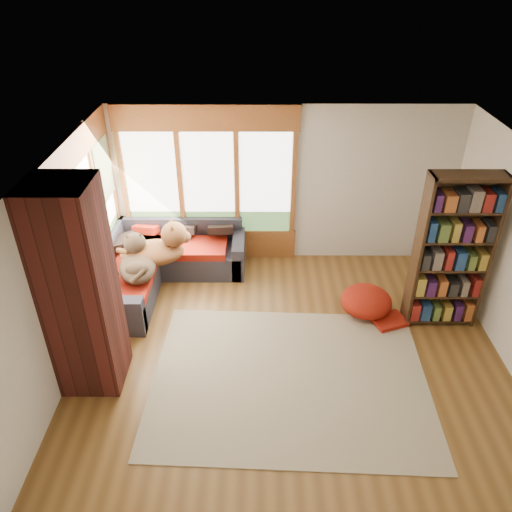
% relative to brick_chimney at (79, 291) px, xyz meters
% --- Properties ---
extents(floor, '(5.50, 5.50, 0.00)m').
position_rel_brick_chimney_xyz_m(floor, '(2.40, 0.35, -1.30)').
color(floor, brown).
rests_on(floor, ground).
extents(ceiling, '(5.50, 5.50, 0.00)m').
position_rel_brick_chimney_xyz_m(ceiling, '(2.40, 0.35, 1.30)').
color(ceiling, white).
extents(wall_back, '(5.50, 0.04, 2.60)m').
position_rel_brick_chimney_xyz_m(wall_back, '(2.40, 2.85, 0.00)').
color(wall_back, silver).
rests_on(wall_back, ground).
extents(wall_front, '(5.50, 0.04, 2.60)m').
position_rel_brick_chimney_xyz_m(wall_front, '(2.40, -2.15, 0.00)').
color(wall_front, silver).
rests_on(wall_front, ground).
extents(wall_left, '(0.04, 5.00, 2.60)m').
position_rel_brick_chimney_xyz_m(wall_left, '(-0.35, 0.35, 0.00)').
color(wall_left, silver).
rests_on(wall_left, ground).
extents(windows_back, '(2.82, 0.10, 1.90)m').
position_rel_brick_chimney_xyz_m(windows_back, '(1.20, 2.82, 0.05)').
color(windows_back, '#945525').
rests_on(windows_back, wall_back).
extents(windows_left, '(0.10, 2.62, 1.90)m').
position_rel_brick_chimney_xyz_m(windows_left, '(-0.32, 1.55, 0.05)').
color(windows_left, '#945525').
rests_on(windows_left, wall_left).
extents(roller_blind, '(0.03, 0.72, 0.90)m').
position_rel_brick_chimney_xyz_m(roller_blind, '(-0.29, 2.38, 0.45)').
color(roller_blind, '#6F8056').
rests_on(roller_blind, wall_left).
extents(brick_chimney, '(0.70, 0.70, 2.60)m').
position_rel_brick_chimney_xyz_m(brick_chimney, '(0.00, 0.00, 0.00)').
color(brick_chimney, '#471914').
rests_on(brick_chimney, ground).
extents(sectional_sofa, '(2.20, 2.20, 0.80)m').
position_rel_brick_chimney_xyz_m(sectional_sofa, '(0.45, 2.05, -1.00)').
color(sectional_sofa, '#23232C').
rests_on(sectional_sofa, ground).
extents(area_rug, '(3.47, 2.72, 0.01)m').
position_rel_brick_chimney_xyz_m(area_rug, '(2.38, -0.04, -1.29)').
color(area_rug, beige).
rests_on(area_rug, ground).
extents(bookshelf, '(0.95, 0.32, 2.23)m').
position_rel_brick_chimney_xyz_m(bookshelf, '(4.54, 1.11, -0.19)').
color(bookshelf, '#382212').
rests_on(bookshelf, ground).
extents(pouf, '(0.81, 0.81, 0.40)m').
position_rel_brick_chimney_xyz_m(pouf, '(3.55, 1.28, -1.09)').
color(pouf, '#9E1C0C').
rests_on(pouf, area_rug).
extents(dog_tan, '(1.09, 0.80, 0.55)m').
position_rel_brick_chimney_xyz_m(dog_tan, '(0.50, 1.84, -0.49)').
color(dog_tan, brown).
rests_on(dog_tan, sectional_sofa).
extents(dog_brindle, '(0.69, 0.92, 0.46)m').
position_rel_brick_chimney_xyz_m(dog_brindle, '(0.25, 1.53, -0.53)').
color(dog_brindle, black).
rests_on(dog_brindle, sectional_sofa).
extents(throw_pillows, '(1.98, 1.68, 0.45)m').
position_rel_brick_chimney_xyz_m(throw_pillows, '(0.48, 2.20, -0.55)').
color(throw_pillows, black).
rests_on(throw_pillows, sectional_sofa).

